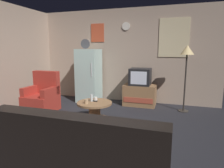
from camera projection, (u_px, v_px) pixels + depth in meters
The scene contains 13 objects.
ground_plane at pixel (90, 132), 3.57m from camera, with size 12.00×12.00×0.00m, color #232328.
wall_with_art at pixel (125, 56), 5.63m from camera, with size 5.20×0.12×2.61m.
fridge at pixel (89, 75), 5.60m from camera, with size 0.60×0.62×1.77m.
tv_stand at pixel (140, 95), 5.27m from camera, with size 0.84×0.53×0.56m.
crt_tv at pixel (140, 77), 5.18m from camera, with size 0.54×0.51×0.44m.
standing_lamp at pixel (187, 55), 4.55m from camera, with size 0.32×0.32×1.59m.
coffee_table at pixel (95, 112), 4.05m from camera, with size 0.72×0.72×0.42m.
wine_glass at pixel (92, 98), 4.06m from camera, with size 0.05×0.05×0.15m, color silver.
mug_ceramic_white at pixel (96, 99), 4.08m from camera, with size 0.08×0.08×0.09m, color silver.
mug_ceramic_tan at pixel (86, 101), 3.89m from camera, with size 0.08×0.08×0.09m, color tan.
remote_control at pixel (94, 101), 4.07m from camera, with size 0.15×0.04×0.02m, color black.
armchair at pixel (42, 97), 4.78m from camera, with size 0.68×0.68×0.96m.
couch at pixel (84, 165), 2.02m from camera, with size 1.70×0.80×0.92m.
Camera 1 is at (1.42, -3.07, 1.49)m, focal length 31.39 mm.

